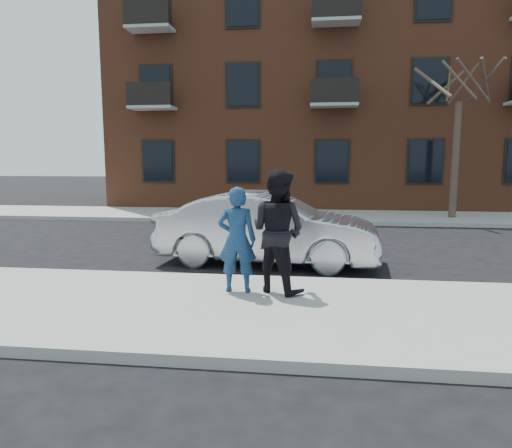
# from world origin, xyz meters

# --- Properties ---
(ground) EXTENTS (100.00, 100.00, 0.00)m
(ground) POSITION_xyz_m (0.00, 0.00, 0.00)
(ground) COLOR black
(ground) RESTS_ON ground
(near_sidewalk) EXTENTS (50.00, 3.50, 0.15)m
(near_sidewalk) POSITION_xyz_m (0.00, -0.25, 0.07)
(near_sidewalk) COLOR gray
(near_sidewalk) RESTS_ON ground
(near_curb) EXTENTS (50.00, 0.10, 0.15)m
(near_curb) POSITION_xyz_m (0.00, 1.55, 0.07)
(near_curb) COLOR #999691
(near_curb) RESTS_ON ground
(far_sidewalk) EXTENTS (50.00, 3.50, 0.15)m
(far_sidewalk) POSITION_xyz_m (0.00, 11.25, 0.07)
(far_sidewalk) COLOR gray
(far_sidewalk) RESTS_ON ground
(far_curb) EXTENTS (50.00, 0.10, 0.15)m
(far_curb) POSITION_xyz_m (0.00, 9.45, 0.07)
(far_curb) COLOR #999691
(far_curb) RESTS_ON ground
(apartment_building) EXTENTS (24.30, 10.30, 12.30)m
(apartment_building) POSITION_xyz_m (2.00, 18.00, 6.16)
(apartment_building) COLOR brown
(apartment_building) RESTS_ON ground
(street_tree) EXTENTS (3.60, 3.60, 6.80)m
(street_tree) POSITION_xyz_m (4.50, 11.00, 5.52)
(street_tree) COLOR #32261D
(street_tree) RESTS_ON far_sidewalk
(silver_sedan) EXTENTS (4.98, 2.16, 1.59)m
(silver_sedan) POSITION_xyz_m (-1.67, 3.20, 0.80)
(silver_sedan) COLOR #B7BABF
(silver_sedan) RESTS_ON ground
(man_hoodie) EXTENTS (0.65, 0.50, 1.73)m
(man_hoodie) POSITION_xyz_m (-1.92, 0.54, 1.02)
(man_hoodie) COLOR navy
(man_hoodie) RESTS_ON near_sidewalk
(man_peacoat) EXTENTS (1.22, 1.14, 2.01)m
(man_peacoat) POSITION_xyz_m (-1.26, 0.64, 1.15)
(man_peacoat) COLOR black
(man_peacoat) RESTS_ON near_sidewalk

